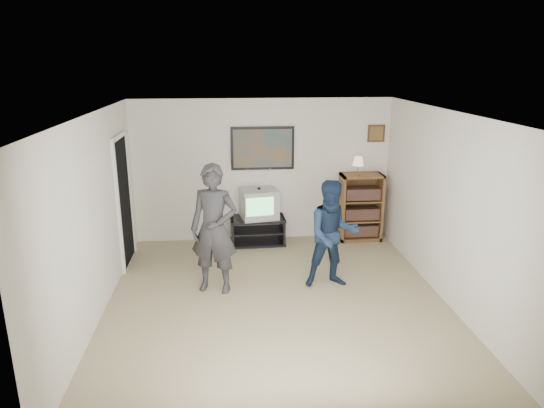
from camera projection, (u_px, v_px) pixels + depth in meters
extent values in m
cube|color=#887A56|center=(277.00, 303.00, 6.47)|extent=(4.50, 5.00, 0.01)
cube|color=white|center=(278.00, 114.00, 5.76)|extent=(4.50, 5.00, 0.01)
cube|color=silver|center=(263.00, 171.00, 8.50)|extent=(4.50, 0.01, 2.50)
cube|color=silver|center=(94.00, 219.00, 5.91)|extent=(0.01, 5.00, 2.50)
cube|color=silver|center=(449.00, 209.00, 6.32)|extent=(0.01, 5.00, 2.50)
cube|color=black|center=(257.00, 219.00, 8.46)|extent=(0.96, 0.56, 0.04)
cube|color=black|center=(258.00, 242.00, 8.58)|extent=(0.96, 0.56, 0.04)
cube|color=black|center=(232.00, 231.00, 8.48)|extent=(0.06, 0.51, 0.47)
cube|color=black|center=(283.00, 230.00, 8.56)|extent=(0.06, 0.51, 0.47)
imported|color=#2E2D30|center=(214.00, 229.00, 6.59)|extent=(0.75, 0.60, 1.80)
imported|color=#172741|center=(333.00, 234.00, 6.77)|extent=(0.77, 0.61, 1.55)
cube|color=white|center=(209.00, 199.00, 6.70)|extent=(0.06, 0.13, 0.04)
cube|color=white|center=(330.00, 216.00, 6.93)|extent=(0.05, 0.12, 0.03)
cube|color=black|center=(263.00, 148.00, 8.36)|extent=(1.10, 0.03, 0.75)
cube|color=white|center=(230.00, 131.00, 8.23)|extent=(0.28, 0.02, 0.14)
cube|color=#432715|center=(376.00, 133.00, 8.48)|extent=(0.30, 0.03, 0.30)
cube|color=black|center=(124.00, 202.00, 7.51)|extent=(0.03, 0.85, 2.00)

